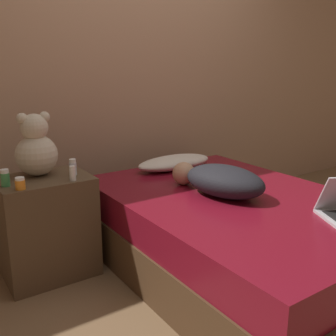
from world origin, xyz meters
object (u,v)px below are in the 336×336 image
object	(u,v)px
person_lying	(220,180)
bottle_orange	(20,184)
teddy_bear	(36,148)
pillow	(175,162)
bottle_white	(73,174)
bottle_clear	(73,167)
bottle_green	(5,178)

from	to	relation	value
person_lying	bottle_orange	xyz separation A→B (m)	(-1.11, 0.38, 0.07)
teddy_bear	bottle_orange	xyz separation A→B (m)	(-0.16, -0.23, -0.14)
pillow	bottle_white	bearing A→B (deg)	-162.77
teddy_bear	bottle_orange	size ratio (longest dim) A/B	5.69
person_lying	bottle_white	world-z (taller)	bottle_white
bottle_clear	bottle_orange	xyz separation A→B (m)	(-0.34, -0.12, -0.02)
person_lying	bottle_white	size ratio (longest dim) A/B	8.06
bottle_white	bottle_clear	bearing A→B (deg)	68.43
teddy_bear	bottle_white	world-z (taller)	teddy_bear
teddy_bear	bottle_clear	size ratio (longest dim) A/B	3.85
bottle_green	bottle_white	bearing A→B (deg)	-16.67
person_lying	bottle_white	distance (m)	0.90
bottle_clear	bottle_orange	distance (m)	0.36
pillow	bottle_orange	size ratio (longest dim) A/B	9.37
person_lying	bottle_white	xyz separation A→B (m)	(-0.81, 0.38, 0.08)
pillow	bottle_orange	distance (m)	1.27
bottle_white	bottle_orange	distance (m)	0.30
teddy_bear	person_lying	bearing A→B (deg)	-33.08
pillow	bottle_clear	bearing A→B (deg)	-168.87
bottle_orange	teddy_bear	bearing A→B (deg)	54.86
bottle_orange	bottle_green	world-z (taller)	bottle_green
person_lying	bottle_clear	xyz separation A→B (m)	(-0.77, 0.50, 0.09)
bottle_clear	bottle_green	xyz separation A→B (m)	(-0.40, -0.01, -0.00)
person_lying	teddy_bear	size ratio (longest dim) A/B	1.83
bottle_orange	bottle_white	bearing A→B (deg)	0.25
pillow	bottle_green	size ratio (longest dim) A/B	6.54
pillow	bottle_white	size ratio (longest dim) A/B	7.28
bottle_clear	pillow	bearing A→B (deg)	11.13
bottle_orange	bottle_clear	bearing A→B (deg)	18.57
pillow	bottle_green	bearing A→B (deg)	-171.88
pillow	teddy_bear	xyz separation A→B (m)	(-1.07, -0.06, 0.25)
bottle_clear	bottle_green	size ratio (longest dim) A/B	1.03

